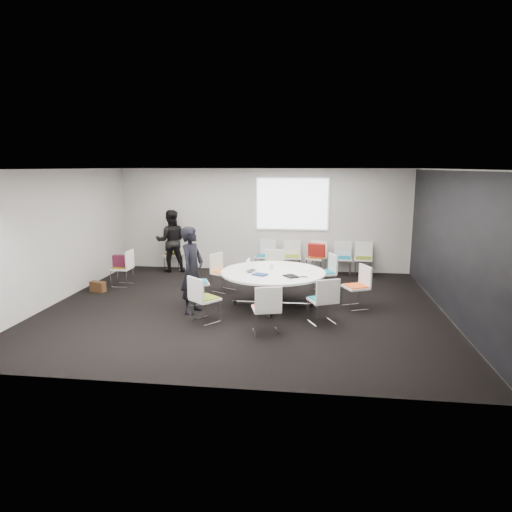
# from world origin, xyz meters

# --- Properties ---
(room_shell) EXTENTS (8.08, 7.08, 2.88)m
(room_shell) POSITION_xyz_m (0.09, 0.00, 1.40)
(room_shell) COLOR black
(room_shell) RESTS_ON ground
(conference_table) EXTENTS (2.15, 2.15, 0.73)m
(conference_table) POSITION_xyz_m (0.58, 0.18, 0.53)
(conference_table) COLOR silver
(conference_table) RESTS_ON ground
(projection_screen) EXTENTS (1.90, 0.03, 1.35)m
(projection_screen) POSITION_xyz_m (0.80, 3.46, 1.85)
(projection_screen) COLOR white
(projection_screen) RESTS_ON room_shell
(chair_ring_a) EXTENTS (0.60, 0.60, 0.88)m
(chair_ring_a) POSITION_xyz_m (2.28, 0.22, 0.28)
(chair_ring_a) COLOR silver
(chair_ring_a) RESTS_ON ground
(chair_ring_b) EXTENTS (0.58, 0.59, 0.88)m
(chair_ring_b) POSITION_xyz_m (1.67, 1.39, 0.28)
(chair_ring_b) COLOR silver
(chair_ring_b) RESTS_ON ground
(chair_ring_c) EXTENTS (0.49, 0.48, 0.88)m
(chair_ring_c) POSITION_xyz_m (0.45, 1.68, 0.28)
(chair_ring_c) COLOR silver
(chair_ring_c) RESTS_ON ground
(chair_ring_d) EXTENTS (0.61, 0.61, 0.88)m
(chair_ring_d) POSITION_xyz_m (-0.66, 1.14, 0.28)
(chair_ring_d) COLOR silver
(chair_ring_d) RESTS_ON ground
(chair_ring_e) EXTENTS (0.59, 0.60, 0.88)m
(chair_ring_e) POSITION_xyz_m (-1.02, 0.14, 0.28)
(chair_ring_e) COLOR silver
(chair_ring_e) RESTS_ON ground
(chair_ring_f) EXTENTS (0.64, 0.64, 0.88)m
(chair_ring_f) POSITION_xyz_m (-0.58, -1.00, 0.28)
(chair_ring_f) COLOR silver
(chair_ring_f) RESTS_ON ground
(chair_ring_g) EXTENTS (0.56, 0.56, 0.88)m
(chair_ring_g) POSITION_xyz_m (0.62, -1.45, 0.28)
(chair_ring_g) COLOR silver
(chair_ring_g) RESTS_ON ground
(chair_ring_h) EXTENTS (0.61, 0.60, 0.88)m
(chair_ring_h) POSITION_xyz_m (1.59, -0.81, 0.28)
(chair_ring_h) COLOR silver
(chair_ring_h) RESTS_ON ground
(chair_back_a) EXTENTS (0.55, 0.54, 0.88)m
(chair_back_a) POSITION_xyz_m (0.11, 3.17, 0.28)
(chair_back_a) COLOR silver
(chair_back_a) RESTS_ON ground
(chair_back_b) EXTENTS (0.49, 0.48, 0.88)m
(chair_back_b) POSITION_xyz_m (0.83, 3.17, 0.28)
(chair_back_b) COLOR silver
(chair_back_b) RESTS_ON ground
(chair_back_c) EXTENTS (0.60, 0.59, 0.88)m
(chair_back_c) POSITION_xyz_m (1.49, 3.12, 0.28)
(chair_back_c) COLOR silver
(chair_back_c) RESTS_ON ground
(chair_back_d) EXTENTS (0.46, 0.45, 0.88)m
(chair_back_d) POSITION_xyz_m (2.18, 3.16, 0.28)
(chair_back_d) COLOR silver
(chair_back_d) RESTS_ON ground
(chair_back_e) EXTENTS (0.51, 0.50, 0.88)m
(chair_back_e) POSITION_xyz_m (2.71, 3.17, 0.28)
(chair_back_e) COLOR silver
(chair_back_e) RESTS_ON ground
(chair_spare_left) EXTENTS (0.45, 0.46, 0.88)m
(chair_spare_left) POSITION_xyz_m (-3.16, 1.31, 0.28)
(chair_spare_left) COLOR silver
(chair_spare_left) RESTS_ON ground
(chair_person_back) EXTENTS (0.46, 0.45, 0.88)m
(chair_person_back) POSITION_xyz_m (-2.48, 3.17, 0.28)
(chair_person_back) COLOR silver
(chair_person_back) RESTS_ON ground
(person_main) EXTENTS (0.54, 0.70, 1.72)m
(person_main) POSITION_xyz_m (-0.95, -0.46, 0.86)
(person_main) COLOR black
(person_main) RESTS_ON ground
(person_back) EXTENTS (0.97, 0.84, 1.70)m
(person_back) POSITION_xyz_m (-2.48, 3.00, 0.85)
(person_back) COLOR black
(person_back) RESTS_ON ground
(laptop) EXTENTS (0.25, 0.33, 0.02)m
(laptop) POSITION_xyz_m (0.17, 0.11, 0.74)
(laptop) COLOR #333338
(laptop) RESTS_ON conference_table
(laptop_lid) EXTENTS (0.03, 0.30, 0.22)m
(laptop_lid) POSITION_xyz_m (0.06, 0.20, 0.86)
(laptop_lid) COLOR silver
(laptop_lid) RESTS_ON conference_table
(notebook_black) EXTENTS (0.35, 0.37, 0.02)m
(notebook_black) POSITION_xyz_m (0.97, -0.23, 0.74)
(notebook_black) COLOR black
(notebook_black) RESTS_ON conference_table
(tablet_folio) EXTENTS (0.32, 0.29, 0.03)m
(tablet_folio) POSITION_xyz_m (0.36, -0.17, 0.74)
(tablet_folio) COLOR navy
(tablet_folio) RESTS_ON conference_table
(papers_right) EXTENTS (0.33, 0.26, 0.00)m
(papers_right) POSITION_xyz_m (1.18, 0.36, 0.73)
(papers_right) COLOR white
(papers_right) RESTS_ON conference_table
(papers_front) EXTENTS (0.34, 0.27, 0.00)m
(papers_front) POSITION_xyz_m (1.22, 0.12, 0.73)
(papers_front) COLOR white
(papers_front) RESTS_ON conference_table
(cup) EXTENTS (0.08, 0.08, 0.09)m
(cup) POSITION_xyz_m (0.51, 0.45, 0.78)
(cup) COLOR white
(cup) RESTS_ON conference_table
(phone) EXTENTS (0.15, 0.09, 0.01)m
(phone) POSITION_xyz_m (1.22, -0.22, 0.73)
(phone) COLOR black
(phone) RESTS_ON conference_table
(maroon_bag) EXTENTS (0.40, 0.15, 0.28)m
(maroon_bag) POSITION_xyz_m (-3.18, 1.31, 0.62)
(maroon_bag) COLOR #4E152C
(maroon_bag) RESTS_ON chair_spare_left
(brown_bag) EXTENTS (0.39, 0.25, 0.24)m
(brown_bag) POSITION_xyz_m (-3.53, 0.73, 0.12)
(brown_bag) COLOR #412815
(brown_bag) RESTS_ON ground
(red_jacket) EXTENTS (0.47, 0.26, 0.36)m
(red_jacket) POSITION_xyz_m (1.48, 2.90, 0.70)
(red_jacket) COLOR maroon
(red_jacket) RESTS_ON chair_back_c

